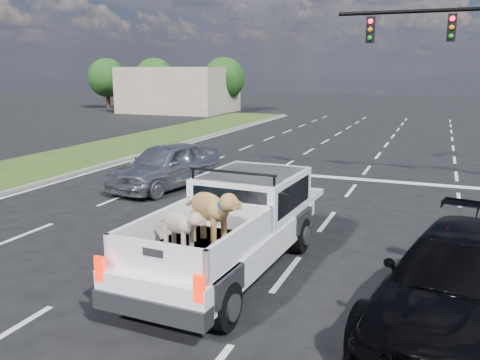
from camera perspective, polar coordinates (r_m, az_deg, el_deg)
The scene contains 11 objects.
ground at distance 11.33m, azimuth -3.40°, elevation -9.23°, with size 160.00×160.00×0.00m, color black.
road_markings at distance 17.22m, azimuth 5.81°, elevation -1.71°, with size 17.75×60.00×0.01m.
grass_median_left at distance 22.66m, azimuth -23.85°, elevation 0.79°, with size 5.00×60.00×0.10m, color #254716.
curb_left at distance 21.00m, azimuth -19.13°, elevation 0.39°, with size 0.15×60.00×0.14m, color gray.
building_left at distance 51.74m, azimuth -6.84°, elevation 10.03°, with size 10.00×8.00×4.40m, color #C5B396.
tree_far_a at distance 58.73m, azimuth -14.71°, elevation 11.04°, with size 4.20×4.20×5.40m.
tree_far_b at distance 55.43m, azimuth -9.59°, elevation 11.21°, with size 4.20×4.20×5.40m.
tree_far_c at distance 51.77m, azimuth -1.82°, elevation 11.31°, with size 4.20×4.20×5.40m.
pickup_truck at distance 10.54m, azimuth -0.92°, elevation -5.09°, with size 2.40×5.82×2.15m.
silver_sedan at distance 18.32m, azimuth -8.29°, elevation 1.66°, with size 1.93×4.79×1.63m, color #B0B2B7.
black_coupe at distance 9.08m, azimuth 23.61°, elevation -10.49°, with size 2.22×5.47×1.59m, color black.
Camera 1 is at (4.48, -9.54, 4.15)m, focal length 38.00 mm.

